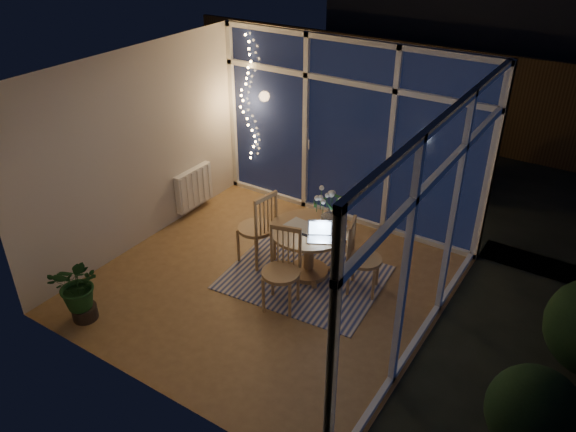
# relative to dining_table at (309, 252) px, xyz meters

# --- Properties ---
(floor) EXTENTS (4.00, 4.00, 0.00)m
(floor) POSITION_rel_dining_table_xyz_m (-0.32, -0.44, -0.33)
(floor) COLOR brown
(floor) RESTS_ON ground
(ceiling) EXTENTS (4.00, 4.00, 0.00)m
(ceiling) POSITION_rel_dining_table_xyz_m (-0.32, -0.44, 2.27)
(ceiling) COLOR white
(ceiling) RESTS_ON wall_back
(wall_back) EXTENTS (4.00, 0.04, 2.60)m
(wall_back) POSITION_rel_dining_table_xyz_m (-0.32, 1.56, 0.97)
(wall_back) COLOR beige
(wall_back) RESTS_ON floor
(wall_front) EXTENTS (4.00, 0.04, 2.60)m
(wall_front) POSITION_rel_dining_table_xyz_m (-0.32, -2.44, 0.97)
(wall_front) COLOR beige
(wall_front) RESTS_ON floor
(wall_left) EXTENTS (0.04, 4.00, 2.60)m
(wall_left) POSITION_rel_dining_table_xyz_m (-2.32, -0.44, 0.97)
(wall_left) COLOR beige
(wall_left) RESTS_ON floor
(wall_right) EXTENTS (0.04, 4.00, 2.60)m
(wall_right) POSITION_rel_dining_table_xyz_m (1.68, -0.44, 0.97)
(wall_right) COLOR beige
(wall_right) RESTS_ON floor
(window_wall_back) EXTENTS (4.00, 0.10, 2.60)m
(window_wall_back) POSITION_rel_dining_table_xyz_m (-0.32, 1.52, 0.97)
(window_wall_back) COLOR silver
(window_wall_back) RESTS_ON floor
(window_wall_right) EXTENTS (0.10, 4.00, 2.60)m
(window_wall_right) POSITION_rel_dining_table_xyz_m (1.64, -0.44, 0.97)
(window_wall_right) COLOR silver
(window_wall_right) RESTS_ON floor
(radiator) EXTENTS (0.10, 0.70, 0.58)m
(radiator) POSITION_rel_dining_table_xyz_m (-2.26, 0.46, 0.07)
(radiator) COLOR white
(radiator) RESTS_ON wall_left
(fairy_lights) EXTENTS (0.24, 0.10, 1.85)m
(fairy_lights) POSITION_rel_dining_table_xyz_m (-1.97, 1.44, 1.19)
(fairy_lights) COLOR #F6B962
(fairy_lights) RESTS_ON window_wall_back
(garden_patio) EXTENTS (12.00, 6.00, 0.10)m
(garden_patio) POSITION_rel_dining_table_xyz_m (0.18, 4.56, -0.39)
(garden_patio) COLOR black
(garden_patio) RESTS_ON ground
(garden_fence) EXTENTS (11.00, 0.08, 1.80)m
(garden_fence) POSITION_rel_dining_table_xyz_m (-0.32, 5.06, 0.57)
(garden_fence) COLOR #3E2A16
(garden_fence) RESTS_ON ground
(neighbour_roof) EXTENTS (7.00, 3.00, 2.20)m
(neighbour_roof) POSITION_rel_dining_table_xyz_m (-0.02, 8.06, 1.87)
(neighbour_roof) COLOR #2F3238
(neighbour_roof) RESTS_ON ground
(garden_shrubs) EXTENTS (0.90, 0.90, 0.90)m
(garden_shrubs) POSITION_rel_dining_table_xyz_m (-1.12, 2.96, 0.12)
(garden_shrubs) COLOR #1B3316
(garden_shrubs) RESTS_ON ground
(rug) EXTENTS (1.99, 1.65, 0.01)m
(rug) POSITION_rel_dining_table_xyz_m (0.00, -0.10, -0.33)
(rug) COLOR beige
(rug) RESTS_ON floor
(dining_table) EXTENTS (1.06, 1.06, 0.67)m
(dining_table) POSITION_rel_dining_table_xyz_m (0.00, 0.00, 0.00)
(dining_table) COLOR tan
(dining_table) RESTS_ON floor
(chair_left) EXTENTS (0.56, 0.56, 1.05)m
(chair_left) POSITION_rel_dining_table_xyz_m (-0.71, -0.12, 0.19)
(chair_left) COLOR tan
(chair_left) RESTS_ON floor
(chair_right) EXTENTS (0.54, 0.54, 0.95)m
(chair_right) POSITION_rel_dining_table_xyz_m (0.72, 0.06, 0.14)
(chair_right) COLOR tan
(chair_right) RESTS_ON floor
(chair_front) EXTENTS (0.56, 0.56, 0.99)m
(chair_front) POSITION_rel_dining_table_xyz_m (0.06, -0.72, 0.16)
(chair_front) COLOR tan
(chair_front) RESTS_ON floor
(laptop) EXTENTS (0.37, 0.36, 0.21)m
(laptop) POSITION_rel_dining_table_xyz_m (0.23, -0.15, 0.44)
(laptop) COLOR #B8B9BD
(laptop) RESTS_ON dining_table
(flower_vase) EXTENTS (0.22, 0.22, 0.21)m
(flower_vase) POSITION_rel_dining_table_xyz_m (0.13, 0.24, 0.44)
(flower_vase) COLOR silver
(flower_vase) RESTS_ON dining_table
(bowl) EXTENTS (0.16, 0.16, 0.04)m
(bowl) POSITION_rel_dining_table_xyz_m (0.32, 0.19, 0.35)
(bowl) COLOR silver
(bowl) RESTS_ON dining_table
(newspapers) EXTENTS (0.36, 0.28, 0.01)m
(newspapers) POSITION_rel_dining_table_xyz_m (-0.08, -0.01, 0.34)
(newspapers) COLOR beige
(newspapers) RESTS_ON dining_table
(phone) EXTENTS (0.10, 0.05, 0.01)m
(phone) POSITION_rel_dining_table_xyz_m (0.03, -0.16, 0.34)
(phone) COLOR black
(phone) RESTS_ON dining_table
(potted_plant) EXTENTS (0.68, 0.64, 0.76)m
(potted_plant) POSITION_rel_dining_table_xyz_m (-1.68, -2.09, 0.05)
(potted_plant) COLOR #17401A
(potted_plant) RESTS_ON floor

